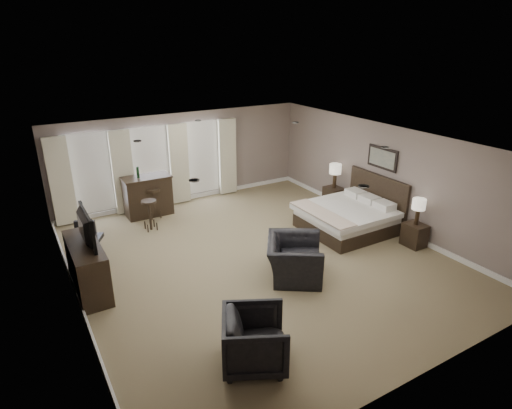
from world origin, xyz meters
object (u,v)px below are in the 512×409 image
nightstand_near (414,235)px  bar_stool_left (150,215)px  bed (345,207)px  bar_stool_right (154,203)px  armchair_near (294,252)px  lamp_far (335,176)px  bar_counter (148,196)px  tv (83,241)px  nightstand_far (333,197)px  desk_chair (91,237)px  lamp_near (418,212)px  dresser (87,267)px  armchair_far (255,337)px

nightstand_near → bar_stool_left: bearing=141.5°
bed → nightstand_near: bed is taller
bar_stool_right → armchair_near: bearing=-71.4°
lamp_far → bar_counter: size_ratio=0.55×
tv → bar_stool_left: tv is taller
tv → nightstand_far: bearing=-81.8°
desk_chair → bed: bearing=-168.4°
lamp_near → bar_stool_right: 6.68m
dresser → bar_stool_left: dresser is taller
armchair_far → desk_chair: size_ratio=0.97×
nightstand_near → bar_stool_right: bar_stool_right is taller
bed → tv: bearing=175.7°
lamp_far → desk_chair: 6.63m
lamp_far → armchair_far: bearing=-139.9°
tv → armchair_near: size_ratio=0.92×
lamp_near → bar_counter: bearing=133.7°
nightstand_near → desk_chair: size_ratio=0.55×
tv → bar_stool_left: size_ratio=1.44×
lamp_far → bar_stool_right: bearing=158.8°
lamp_far → desk_chair: size_ratio=0.71×
lamp_near → armchair_near: lamp_near is taller
bar_counter → bed: bearing=-42.4°
nightstand_near → desk_chair: desk_chair is taller
lamp_near → bar_counter: size_ratio=0.49×
armchair_near → dresser: bearing=100.6°
bed → dresser: bearing=175.7°
nightstand_near → lamp_near: 0.59m
tv → bar_counter: (2.15, 3.10, -0.50)m
nightstand_far → lamp_near: bearing=-90.0°
armchair_far → bar_counter: bar_counter is taller
bar_counter → bar_stool_left: (-0.27, -0.99, -0.16)m
nightstand_near → bar_stool_left: bar_stool_left is taller
lamp_near → bar_stool_left: bearing=141.5°
bed → nightstand_far: size_ratio=3.61×
bed → armchair_near: bearing=-153.9°
nightstand_far → armchair_near: (-3.22, -2.59, 0.26)m
dresser → desk_chair: bearing=76.8°
nightstand_near → desk_chair: bearing=154.0°
bed → bar_counter: bearing=137.6°
bar_counter → bar_stool_right: size_ratio=1.53×
bar_counter → bar_stool_left: size_ratio=1.60×
nightstand_far → armchair_far: size_ratio=0.60×
bed → dresser: bed is taller
armchair_far → bar_stool_left: 5.48m
nightstand_near → armchair_far: armchair_far is taller
nightstand_far → dresser: 6.99m
nightstand_near → armchair_far: 5.39m
bar_counter → desk_chair: bar_counter is taller
bed → armchair_far: size_ratio=2.16×
armchair_near → armchair_far: (-1.96, -1.78, -0.07)m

